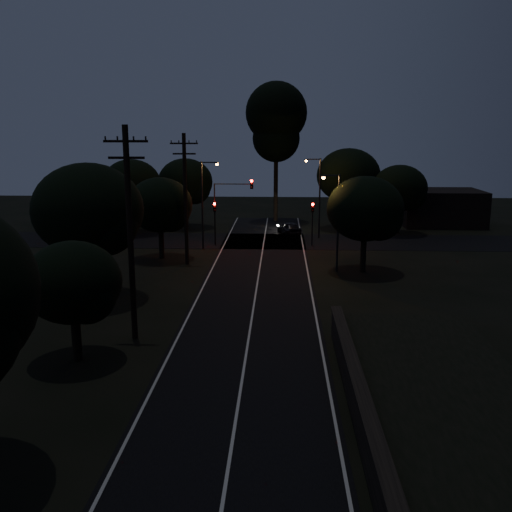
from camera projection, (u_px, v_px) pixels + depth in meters
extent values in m
cube|color=black|center=(255.00, 300.00, 36.65)|extent=(8.00, 70.00, 0.02)
cube|color=black|center=(264.00, 241.00, 56.16)|extent=(60.00, 8.00, 0.02)
cube|color=beige|center=(255.00, 300.00, 36.65)|extent=(0.12, 70.00, 0.01)
cube|color=beige|center=(197.00, 299.00, 36.81)|extent=(0.12, 70.00, 0.01)
cube|color=beige|center=(313.00, 301.00, 36.49)|extent=(0.12, 70.00, 0.01)
cube|color=black|center=(374.00, 458.00, 17.76)|extent=(0.40, 26.00, 1.50)
cube|color=black|center=(375.00, 435.00, 17.59)|extent=(0.55, 26.00, 0.10)
cube|color=black|center=(484.00, 465.00, 17.65)|extent=(6.50, 26.00, 1.20)
cylinder|color=black|center=(130.00, 236.00, 28.89)|extent=(0.30, 0.30, 11.00)
cube|color=black|center=(126.00, 141.00, 27.87)|extent=(2.20, 0.12, 0.12)
cube|color=black|center=(126.00, 158.00, 28.04)|extent=(1.80, 0.12, 0.12)
cylinder|color=black|center=(185.00, 200.00, 45.52)|extent=(0.30, 0.30, 10.50)
cube|color=black|center=(184.00, 143.00, 44.56)|extent=(2.20, 0.12, 0.12)
cube|color=black|center=(184.00, 154.00, 44.73)|extent=(1.80, 0.12, 0.12)
cylinder|color=black|center=(77.00, 339.00, 27.01)|extent=(0.44, 0.44, 2.14)
ellipsoid|color=black|center=(73.00, 282.00, 26.41)|extent=(4.54, 4.54, 3.86)
sphere|color=black|center=(87.00, 295.00, 26.03)|extent=(2.72, 2.72, 2.72)
cylinder|color=black|center=(92.00, 275.00, 36.75)|extent=(0.44, 0.44, 3.22)
ellipsoid|color=black|center=(88.00, 210.00, 35.84)|extent=(6.95, 6.95, 5.90)
sphere|color=black|center=(104.00, 223.00, 35.26)|extent=(4.17, 4.17, 4.17)
cylinder|color=black|center=(161.00, 244.00, 48.44)|extent=(0.44, 0.44, 2.55)
ellipsoid|color=black|center=(160.00, 205.00, 47.73)|extent=(5.44, 5.44, 4.62)
sphere|color=black|center=(170.00, 212.00, 47.27)|extent=(3.26, 3.26, 3.26)
cylinder|color=black|center=(186.00, 215.00, 64.04)|extent=(0.44, 0.44, 2.83)
ellipsoid|color=black|center=(185.00, 182.00, 63.24)|extent=(6.06, 6.06, 5.15)
sphere|color=black|center=(194.00, 188.00, 62.73)|extent=(3.64, 3.64, 3.64)
cylinder|color=black|center=(133.00, 219.00, 60.35)|extent=(0.44, 0.44, 2.90)
ellipsoid|color=black|center=(132.00, 184.00, 59.53)|extent=(6.10, 6.10, 5.18)
sphere|color=black|center=(141.00, 191.00, 59.03)|extent=(3.66, 3.66, 3.66)
cylinder|color=black|center=(347.00, 214.00, 63.22)|extent=(0.44, 0.44, 3.24)
ellipsoid|color=black|center=(349.00, 176.00, 62.31)|extent=(6.96, 6.96, 5.92)
sphere|color=black|center=(360.00, 183.00, 61.73)|extent=(4.18, 4.18, 4.18)
cylinder|color=black|center=(398.00, 221.00, 60.15)|extent=(0.44, 0.44, 2.66)
ellipsoid|color=black|center=(400.00, 188.00, 59.40)|extent=(5.68, 5.68, 4.83)
sphere|color=black|center=(410.00, 194.00, 58.92)|extent=(3.41, 3.41, 3.41)
cylinder|color=black|center=(363.00, 254.00, 43.82)|extent=(0.44, 0.44, 2.74)
ellipsoid|color=black|center=(365.00, 209.00, 43.05)|extent=(5.81, 5.81, 4.94)
sphere|color=black|center=(380.00, 218.00, 42.56)|extent=(3.48, 3.48, 3.48)
cylinder|color=black|center=(276.00, 184.00, 67.82)|extent=(0.50, 0.50, 8.94)
sphere|color=black|center=(276.00, 113.00, 66.04)|extent=(7.15, 7.15, 7.15)
sphere|color=black|center=(276.00, 138.00, 66.68)|extent=(5.53, 5.53, 5.53)
cube|color=black|center=(95.00, 205.00, 66.29)|extent=(10.00, 8.00, 4.40)
cube|color=black|center=(440.00, 207.00, 65.60)|extent=(9.00, 7.00, 4.00)
cylinder|color=black|center=(215.00, 228.00, 54.06)|extent=(0.12, 0.12, 3.20)
cube|color=black|center=(215.00, 207.00, 53.61)|extent=(0.28, 0.22, 0.90)
sphere|color=#FF0705|center=(214.00, 204.00, 53.42)|extent=(0.22, 0.22, 0.22)
cylinder|color=black|center=(312.00, 229.00, 53.66)|extent=(0.12, 0.12, 3.20)
cube|color=black|center=(313.00, 207.00, 53.22)|extent=(0.28, 0.22, 0.90)
sphere|color=#FF0705|center=(313.00, 204.00, 53.03)|extent=(0.22, 0.22, 0.22)
cylinder|color=black|center=(215.00, 219.00, 53.86)|extent=(0.12, 0.12, 5.00)
cube|color=black|center=(252.00, 184.00, 53.00)|extent=(0.28, 0.22, 0.90)
sphere|color=#FF0705|center=(252.00, 181.00, 52.81)|extent=(0.22, 0.22, 0.22)
cube|color=black|center=(233.00, 184.00, 53.07)|extent=(3.50, 0.08, 0.08)
cylinder|color=black|center=(202.00, 206.00, 51.63)|extent=(0.16, 0.16, 8.00)
cube|color=black|center=(209.00, 162.00, 50.75)|extent=(1.40, 0.10, 0.10)
cube|color=black|center=(217.00, 163.00, 50.73)|extent=(0.35, 0.22, 0.12)
sphere|color=orange|center=(217.00, 164.00, 50.75)|extent=(0.26, 0.26, 0.26)
cylinder|color=black|center=(320.00, 199.00, 57.01)|extent=(0.16, 0.16, 8.00)
cube|color=black|center=(313.00, 159.00, 56.19)|extent=(1.40, 0.10, 0.10)
cube|color=black|center=(306.00, 160.00, 56.23)|extent=(0.35, 0.22, 0.12)
sphere|color=orange|center=(306.00, 161.00, 56.25)|extent=(0.26, 0.26, 0.26)
cylinder|color=black|center=(338.00, 224.00, 43.39)|extent=(0.16, 0.16, 7.50)
cube|color=black|center=(332.00, 175.00, 42.62)|extent=(1.20, 0.10, 0.10)
cube|color=black|center=(323.00, 176.00, 42.66)|extent=(0.35, 0.22, 0.12)
sphere|color=orange|center=(323.00, 177.00, 42.68)|extent=(0.26, 0.26, 0.26)
imported|color=black|center=(289.00, 228.00, 59.81)|extent=(2.78, 4.13, 1.31)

